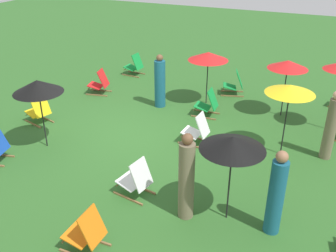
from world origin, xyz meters
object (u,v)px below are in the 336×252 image
at_px(umbrella_1, 290,89).
at_px(person_3, 331,127).
at_px(deckchair_1, 235,84).
at_px(person_0, 186,179).
at_px(deckchair_7, 134,66).
at_px(deckchair_5, 100,83).
at_px(deckchair_10, 208,104).
at_px(deckchair_12, 86,233).
at_px(deckchair_0, 136,180).
at_px(deckchair_2, 197,130).
at_px(deckchair_8, 39,111).
at_px(umbrella_0, 208,56).
at_px(person_2, 160,83).
at_px(umbrella_4, 233,143).
at_px(umbrella_5, 288,65).
at_px(person_1, 276,195).
at_px(umbrella_2, 38,86).

relative_size(umbrella_1, person_3, 1.05).
height_order(deckchair_1, person_0, person_0).
bearing_deg(deckchair_7, deckchair_5, -0.92).
relative_size(deckchair_10, deckchair_12, 1.00).
distance_m(deckchair_0, umbrella_1, 4.03).
height_order(deckchair_2, deckchair_8, same).
distance_m(deckchair_5, deckchair_8, 2.62).
height_order(deckchair_5, umbrella_0, umbrella_0).
bearing_deg(person_2, deckchair_12, 9.93).
bearing_deg(umbrella_4, deckchair_0, -87.98).
relative_size(umbrella_5, person_2, 1.02).
height_order(deckchair_7, person_2, person_2).
height_order(umbrella_1, umbrella_4, umbrella_1).
relative_size(deckchair_1, deckchair_5, 1.02).
bearing_deg(deckchair_10, person_2, -95.83).
bearing_deg(deckchair_5, deckchair_10, 74.57).
height_order(deckchair_2, deckchair_7, same).
bearing_deg(deckchair_7, umbrella_5, 79.42).
height_order(umbrella_0, person_1, person_1).
bearing_deg(deckchair_1, person_1, 4.47).
bearing_deg(deckchair_7, person_1, 47.62).
xyz_separation_m(umbrella_1, person_1, (2.85, 0.28, -0.90)).
bearing_deg(umbrella_2, person_0, 75.73).
bearing_deg(deckchair_7, deckchair_10, 61.16).
bearing_deg(deckchair_0, deckchair_8, -104.57).
xyz_separation_m(deckchair_5, person_0, (4.68, 4.95, 0.47)).
xyz_separation_m(umbrella_4, person_3, (-3.09, 1.56, -0.80)).
bearing_deg(person_0, umbrella_2, 168.67).
height_order(person_0, person_1, person_0).
bearing_deg(deckchair_1, person_3, 28.59).
xyz_separation_m(deckchair_0, person_0, (0.19, 1.17, 0.47)).
bearing_deg(deckchair_2, deckchair_12, -2.80).
bearing_deg(deckchair_12, person_1, 121.87).
distance_m(deckchair_2, umbrella_0, 2.92).
bearing_deg(umbrella_4, deckchair_5, -127.83).
bearing_deg(deckchair_0, deckchair_10, -171.42).
bearing_deg(deckchair_8, umbrella_5, 133.01).
relative_size(deckchair_12, person_2, 0.50).
xyz_separation_m(deckchair_5, deckchair_10, (0.22, 3.89, 0.00)).
relative_size(deckchair_1, deckchair_12, 1.04).
height_order(umbrella_1, person_1, umbrella_1).
distance_m(deckchair_5, person_0, 6.83).
bearing_deg(deckchair_10, deckchair_2, 6.77).
distance_m(deckchair_7, umbrella_1, 7.26).
relative_size(person_0, person_1, 1.06).
bearing_deg(deckchair_5, person_1, 43.59).
bearing_deg(deckchair_10, deckchair_1, 169.23).
height_order(deckchair_7, deckchair_12, same).
height_order(deckchair_10, person_2, person_2).
height_order(deckchair_2, umbrella_4, umbrella_4).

